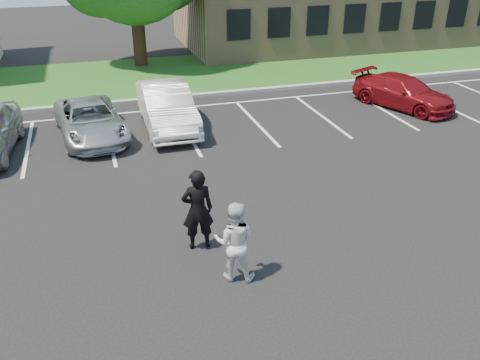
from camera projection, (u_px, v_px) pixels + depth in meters
name	position (u px, v px, depth m)	size (l,w,h in m)	color
ground_plane	(252.00, 244.00, 12.29)	(90.00, 90.00, 0.00)	black
curb	(168.00, 98.00, 22.53)	(40.00, 0.30, 0.15)	gray
grass_strip	(155.00, 76.00, 25.96)	(44.00, 8.00, 0.08)	#1D5017
stall_lines	(216.00, 118.00, 20.31)	(34.00, 5.36, 0.01)	silver
man_black_suit	(198.00, 210.00, 11.73)	(0.74, 0.48, 2.03)	black
man_white_shirt	(234.00, 241.00, 10.72)	(0.89, 0.70, 1.84)	silver
car_silver_minivan	(90.00, 120.00, 18.24)	(2.15, 4.67, 1.30)	#AEB1B6
car_white_sedan	(167.00, 107.00, 19.08)	(1.73, 4.97, 1.64)	silver
car_red_compact	(403.00, 92.00, 21.36)	(1.82, 4.47, 1.30)	maroon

